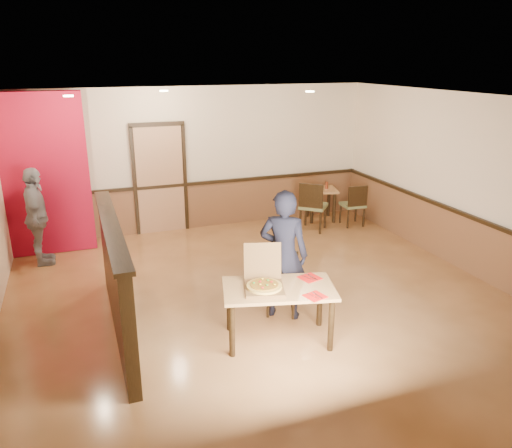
{
  "coord_description": "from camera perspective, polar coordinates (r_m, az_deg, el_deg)",
  "views": [
    {
      "loc": [
        -2.31,
        -6.05,
        3.3
      ],
      "look_at": [
        -0.09,
        0.0,
        1.15
      ],
      "focal_mm": 35.0,
      "sensor_mm": 36.0,
      "label": 1
    }
  ],
  "objects": [
    {
      "name": "spot_a",
      "position": [
        7.87,
        -20.65,
        13.54
      ],
      "size": [
        0.14,
        0.14,
        0.02
      ],
      "primitive_type": "cylinder",
      "color": "#FFF7B2",
      "rests_on": "ceiling"
    },
    {
      "name": "passerby",
      "position": [
        8.91,
        -23.76,
        0.72
      ],
      "size": [
        0.42,
        0.97,
        1.65
      ],
      "primitive_type": "imported",
      "rotation": [
        0.0,
        0.0,
        1.59
      ],
      "color": "gray",
      "rests_on": "floor"
    },
    {
      "name": "pizza",
      "position": [
        5.89,
        0.95,
        -7.11
      ],
      "size": [
        0.44,
        0.44,
        0.03
      ],
      "primitive_type": "cylinder",
      "rotation": [
        0.0,
        0.0,
        -0.04
      ],
      "color": "gold",
      "rests_on": "pizza_box"
    },
    {
      "name": "diner_chair",
      "position": [
        6.78,
        3.05,
        -6.4
      ],
      "size": [
        0.55,
        0.55,
        0.83
      ],
      "rotation": [
        0.0,
        0.0,
        -0.5
      ],
      "color": "olive",
      "rests_on": "floor"
    },
    {
      "name": "side_table",
      "position": [
        10.67,
        7.42,
        3.14
      ],
      "size": [
        0.77,
        0.77,
        0.68
      ],
      "rotation": [
        0.0,
        0.0,
        -0.25
      ],
      "color": "tan",
      "rests_on": "floor"
    },
    {
      "name": "back_door",
      "position": [
        9.89,
        -10.9,
        4.98
      ],
      "size": [
        0.9,
        0.06,
        2.1
      ],
      "primitive_type": "cube",
      "color": "tan",
      "rests_on": "wall_back"
    },
    {
      "name": "spot_c",
      "position": [
        8.43,
        6.18,
        14.83
      ],
      "size": [
        0.14,
        0.14,
        0.02
      ],
      "primitive_type": "cylinder",
      "color": "#FFF7B2",
      "rests_on": "ceiling"
    },
    {
      "name": "wall_back",
      "position": [
        10.01,
        -6.51,
        7.4
      ],
      "size": [
        7.0,
        0.0,
        7.0
      ],
      "primitive_type": "plane",
      "rotation": [
        1.57,
        0.0,
        0.0
      ],
      "color": "beige",
      "rests_on": "floor"
    },
    {
      "name": "spot_b",
      "position": [
        8.7,
        -10.49,
        14.74
      ],
      "size": [
        0.14,
        0.14,
        0.02
      ],
      "primitive_type": "cylinder",
      "color": "#FFF7B2",
      "rests_on": "ceiling"
    },
    {
      "name": "chair_rail_right",
      "position": [
        8.69,
        22.46,
        1.13
      ],
      "size": [
        0.06,
        7.0,
        0.06
      ],
      "primitive_type": "cube",
      "color": "black",
      "rests_on": "wall_right"
    },
    {
      "name": "diner",
      "position": [
        6.49,
        3.17,
        -3.55
      ],
      "size": [
        0.76,
        0.7,
        1.74
      ],
      "primitive_type": "imported",
      "rotation": [
        0.0,
        0.0,
        2.56
      ],
      "color": "black",
      "rests_on": "floor"
    },
    {
      "name": "side_chair_right",
      "position": [
        10.38,
        11.16,
        2.3
      ],
      "size": [
        0.46,
        0.46,
        0.87
      ],
      "rotation": [
        0.0,
        0.0,
        3.08
      ],
      "color": "olive",
      "rests_on": "floor"
    },
    {
      "name": "main_table",
      "position": [
        6.03,
        2.6,
        -8.15
      ],
      "size": [
        1.47,
        1.06,
        0.71
      ],
      "rotation": [
        0.0,
        0.0,
        -0.25
      ],
      "color": "tan",
      "rests_on": "floor"
    },
    {
      "name": "napkin_near",
      "position": [
        5.8,
        6.78,
        -8.19
      ],
      "size": [
        0.27,
        0.27,
        0.01
      ],
      "rotation": [
        0.0,
        0.0,
        0.27
      ],
      "color": "red",
      "rests_on": "main_table"
    },
    {
      "name": "side_chair_left",
      "position": [
        9.92,
        6.47,
        2.22
      ],
      "size": [
        0.7,
        0.7,
        1.0
      ],
      "rotation": [
        0.0,
        0.0,
        2.43
      ],
      "color": "olive",
      "rests_on": "floor"
    },
    {
      "name": "wall_right",
      "position": [
        8.6,
        23.1,
        4.22
      ],
      "size": [
        0.0,
        7.0,
        7.0
      ],
      "primitive_type": "plane",
      "rotation": [
        1.57,
        0.0,
        -1.57
      ],
      "color": "beige",
      "rests_on": "floor"
    },
    {
      "name": "wainscot_right",
      "position": [
        8.84,
        22.19,
        -1.76
      ],
      "size": [
        0.04,
        7.0,
        0.9
      ],
      "primitive_type": "cube",
      "color": "brown",
      "rests_on": "floor"
    },
    {
      "name": "pizza_box",
      "position": [
        5.93,
        0.91,
        -6.78
      ],
      "size": [
        0.58,
        0.64,
        0.48
      ],
      "rotation": [
        0.0,
        0.0,
        -0.29
      ],
      "color": "brown",
      "rests_on": "main_table"
    },
    {
      "name": "wainscot_back",
      "position": [
        10.21,
        -6.28,
        2.13
      ],
      "size": [
        7.0,
        0.04,
        0.9
      ],
      "primitive_type": "cube",
      "color": "brown",
      "rests_on": "floor"
    },
    {
      "name": "condiment",
      "position": [
        10.63,
        8.09,
        4.41
      ],
      "size": [
        0.06,
        0.06,
        0.15
      ],
      "primitive_type": "cylinder",
      "color": "maroon",
      "rests_on": "side_table"
    },
    {
      "name": "ceiling",
      "position": [
        6.5,
        0.74,
        14.06
      ],
      "size": [
        7.0,
        7.0,
        0.0
      ],
      "primitive_type": "plane",
      "rotation": [
        3.14,
        0.0,
        0.0
      ],
      "color": "black",
      "rests_on": "wall_back"
    },
    {
      "name": "booth_partition",
      "position": [
        6.4,
        -15.75,
        -5.9
      ],
      "size": [
        0.2,
        3.1,
        1.44
      ],
      "color": "black",
      "rests_on": "floor"
    },
    {
      "name": "floor",
      "position": [
        7.27,
        0.65,
        -8.52
      ],
      "size": [
        7.0,
        7.0,
        0.0
      ],
      "primitive_type": "plane",
      "color": "#C5844C",
      "rests_on": "ground"
    },
    {
      "name": "chair_rail_back",
      "position": [
        10.07,
        -6.35,
        4.67
      ],
      "size": [
        7.0,
        0.06,
        0.06
      ],
      "primitive_type": "cube",
      "color": "black",
      "rests_on": "wall_back"
    },
    {
      "name": "napkin_far",
      "position": [
        6.25,
        6.16,
        -6.13
      ],
      "size": [
        0.29,
        0.29,
        0.01
      ],
      "rotation": [
        0.0,
        0.0,
        0.27
      ],
      "color": "red",
      "rests_on": "main_table"
    },
    {
      "name": "red_accent_panel",
      "position": [
        9.27,
        -23.46,
        5.11
      ],
      "size": [
        1.6,
        0.2,
        2.78
      ],
      "primitive_type": "cube",
      "color": "#AE0C28",
      "rests_on": "floor"
    }
  ]
}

